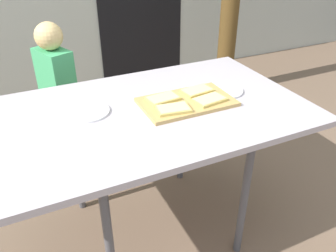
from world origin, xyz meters
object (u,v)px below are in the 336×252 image
at_px(cutting_board, 187,102).
at_px(pizza_slice_far_right, 197,91).
at_px(pizza_slice_near_right, 210,100).
at_px(plate_white_right, 223,90).
at_px(child_left, 59,92).
at_px(pizza_slice_near_left, 173,109).
at_px(plate_white_left, 87,112).
at_px(dining_table, 151,119).
at_px(pizza_slice_far_left, 163,98).

height_order(cutting_board, pizza_slice_far_right, pizza_slice_far_right).
height_order(pizza_slice_near_right, plate_white_right, pizza_slice_near_right).
distance_m(plate_white_right, child_left, 1.05).
relative_size(cutting_board, pizza_slice_near_right, 2.68).
distance_m(pizza_slice_near_right, plate_white_right, 0.17).
height_order(pizza_slice_near_left, plate_white_left, pizza_slice_near_left).
distance_m(cutting_board, plate_white_right, 0.23).
height_order(pizza_slice_far_right, child_left, child_left).
bearing_deg(dining_table, pizza_slice_far_right, 7.76).
distance_m(pizza_slice_near_right, plate_white_left, 0.56).
height_order(dining_table, child_left, child_left).
height_order(pizza_slice_near_right, child_left, child_left).
distance_m(pizza_slice_far_left, pizza_slice_near_right, 0.22).
bearing_deg(cutting_board, pizza_slice_far_left, 152.95).
bearing_deg(plate_white_left, dining_table, -17.92).
relative_size(cutting_board, plate_white_right, 2.13).
bearing_deg(pizza_slice_near_left, pizza_slice_far_left, 89.20).
bearing_deg(pizza_slice_far_right, pizza_slice_near_left, -147.31).
bearing_deg(pizza_slice_near_right, pizza_slice_far_right, 92.52).
bearing_deg(pizza_slice_near_right, pizza_slice_far_left, 151.82).
height_order(pizza_slice_far_left, child_left, child_left).
relative_size(pizza_slice_far_right, plate_white_right, 0.79).
height_order(cutting_board, child_left, child_left).
relative_size(cutting_board, pizza_slice_far_left, 2.74).
bearing_deg(child_left, pizza_slice_near_right, -56.10).
relative_size(cutting_board, pizza_slice_far_right, 2.69).
height_order(plate_white_left, plate_white_right, same).
bearing_deg(dining_table, cutting_board, -7.47).
bearing_deg(pizza_slice_near_left, plate_white_right, 17.97).
distance_m(plate_white_left, plate_white_right, 0.68).
bearing_deg(pizza_slice_near_left, plate_white_left, 153.35).
relative_size(pizza_slice_far_left, pizza_slice_near_right, 0.98).
bearing_deg(dining_table, pizza_slice_far_left, 20.62).
xyz_separation_m(cutting_board, pizza_slice_near_right, (0.09, -0.05, 0.02)).
xyz_separation_m(pizza_slice_far_right, plate_white_left, (-0.53, 0.05, -0.02)).
distance_m(cutting_board, pizza_slice_far_left, 0.11).
bearing_deg(plate_white_left, pizza_slice_near_left, -26.65).
bearing_deg(plate_white_right, pizza_slice_near_left, -162.03).
xyz_separation_m(pizza_slice_far_right, pizza_slice_near_right, (0.00, -0.11, 0.00)).
bearing_deg(pizza_slice_near_right, child_left, 123.90).
distance_m(pizza_slice_near_left, child_left, 0.96).
height_order(pizza_slice_far_left, pizza_slice_near_right, same).
height_order(plate_white_right, child_left, child_left).
relative_size(dining_table, plate_white_left, 7.09).
bearing_deg(pizza_slice_far_left, child_left, 116.96).
height_order(cutting_board, pizza_slice_far_left, pizza_slice_far_left).
xyz_separation_m(pizza_slice_near_left, plate_white_left, (-0.35, 0.17, -0.02)).
bearing_deg(pizza_slice_far_left, pizza_slice_far_right, 2.34).
bearing_deg(plate_white_left, pizza_slice_far_right, -5.67).
bearing_deg(pizza_slice_near_left, dining_table, 130.39).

